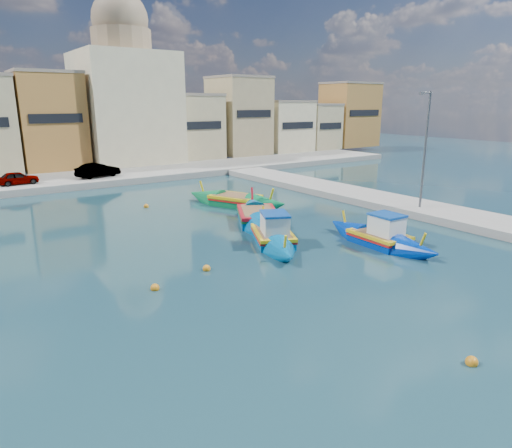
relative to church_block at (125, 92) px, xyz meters
name	(u,v)px	position (x,y,z in m)	size (l,w,h in m)	color
ground	(262,314)	(-10.00, -40.00, -8.41)	(160.00, 160.00, 0.00)	#163844
north_quay	(55,182)	(-10.00, -8.00, -8.11)	(80.00, 8.00, 0.60)	gray
north_townhouses	(100,124)	(-3.32, -0.64, -3.41)	(83.20, 7.87, 10.19)	tan
church_block	(125,92)	(0.00, 0.00, 0.00)	(10.00, 10.00, 19.10)	beige
quay_street_lamp	(425,150)	(7.44, -34.00, -4.07)	(1.18, 0.16, 8.00)	#595B60
parked_cars	(6,178)	(-14.06, -9.50, -7.21)	(19.87, 2.28, 1.31)	#4C1919
luzzu_turquoise_cabin	(273,237)	(-4.49, -33.45, -8.08)	(5.39, 8.37, 2.71)	#00619F
luzzu_blue_cabin	(380,239)	(-0.09, -36.99, -8.08)	(2.14, 7.62, 2.67)	#002D9F
luzzu_cyan_mid	(258,218)	(-2.72, -29.55, -8.11)	(6.57, 9.44, 2.82)	#005DA4
luzzu_green	(235,202)	(-1.18, -24.55, -8.12)	(5.47, 8.60, 2.67)	#0B743F
mooring_buoys	(224,254)	(-7.76, -33.77, -8.33)	(24.61, 25.05, 0.36)	orange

